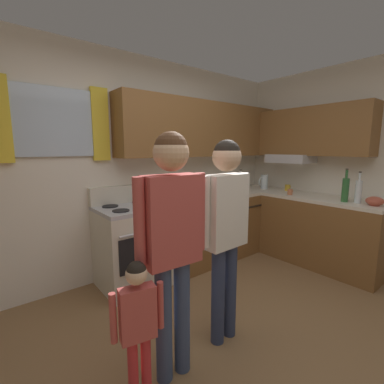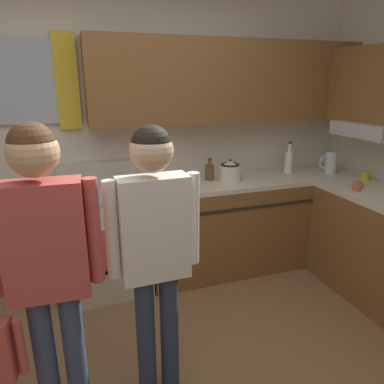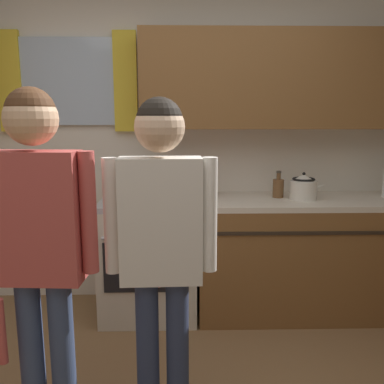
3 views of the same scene
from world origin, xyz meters
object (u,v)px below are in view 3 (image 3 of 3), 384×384
at_px(bottle_sauce_red, 212,185).
at_px(stove_oven, 150,254).
at_px(adult_holding_child, 39,231).
at_px(stovetop_kettle, 303,187).
at_px(bottle_squat_brown, 278,187).
at_px(adult_in_plaid, 161,233).

bearing_deg(bottle_sauce_red, stove_oven, -171.02).
bearing_deg(adult_holding_child, stove_oven, 74.72).
bearing_deg(stovetop_kettle, stove_oven, 177.96).
bearing_deg(bottle_squat_brown, stove_oven, -176.98).
height_order(stove_oven, adult_holding_child, adult_holding_child).
height_order(bottle_sauce_red, adult_holding_child, adult_holding_child).
bearing_deg(bottle_sauce_red, stovetop_kettle, -9.87).
relative_size(stovetop_kettle, adult_holding_child, 0.17).
xyz_separation_m(stove_oven, adult_holding_child, (-0.36, -1.31, 0.56)).
bearing_deg(stove_oven, bottle_squat_brown, 3.02).
distance_m(stove_oven, bottle_squat_brown, 1.11).
relative_size(bottle_squat_brown, adult_in_plaid, 0.13).
bearing_deg(stovetop_kettle, adult_holding_child, -140.06).
height_order(stove_oven, bottle_squat_brown, bottle_squat_brown).
distance_m(bottle_sauce_red, adult_in_plaid, 1.38).
bearing_deg(adult_in_plaid, bottle_squat_brown, 57.94).
bearing_deg(adult_holding_child, bottle_squat_brown, 45.29).
height_order(bottle_squat_brown, adult_in_plaid, adult_in_plaid).
bearing_deg(stove_oven, bottle_sauce_red, 8.98).
bearing_deg(stovetop_kettle, adult_in_plaid, -128.99).
bearing_deg(adult_in_plaid, bottle_sauce_red, 76.62).
xyz_separation_m(bottle_sauce_red, adult_holding_child, (-0.84, -1.39, 0.03)).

